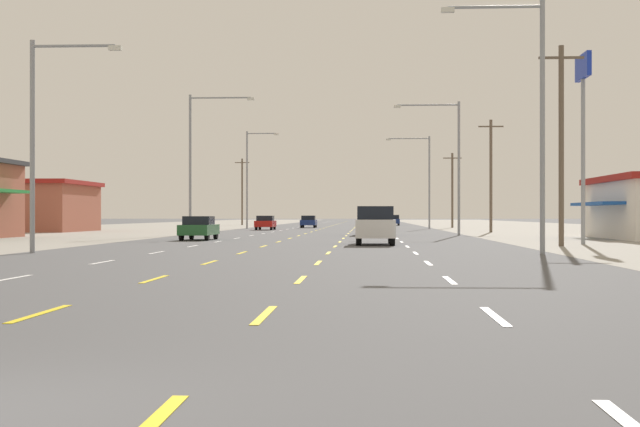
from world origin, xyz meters
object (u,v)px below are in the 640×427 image
Objects in this scene: streetlight_left_row_1 at (197,153)px; streetlight_right_row_1 at (452,157)px; sedan_far_left_midfar at (265,223)px; sedan_inner_right_farthest at (367,220)px; suv_inner_right_mid at (371,222)px; hatchback_far_right_distant_a at (393,220)px; sedan_far_left_near at (199,228)px; streetlight_left_row_2 at (250,173)px; sedan_inner_right_far at (369,223)px; streetlight_left_row_0 at (42,129)px; streetlight_right_row_2 at (425,175)px; pole_sign_right_row_1 at (583,99)px; sedan_inner_left_farther at (309,221)px; streetlight_right_row_0 at (532,108)px; suv_inner_right_distant_b at (369,218)px; suv_inner_right_nearest at (375,225)px.

streetlight_right_row_1 is at bearing 0.00° from streetlight_left_row_1.
sedan_far_left_midfar and sedan_inner_right_farthest have the same top height.
sedan_far_left_midfar is at bearing 113.81° from suv_inner_right_mid.
sedan_far_left_midfar is 41.88m from hatchback_far_right_distant_a.
sedan_far_left_midfar is at bearing 90.19° from sedan_far_left_near.
sedan_far_left_near is at bearing -100.43° from hatchback_far_right_distant_a.
sedan_far_left_midfar is (-10.69, 24.24, -0.27)m from suv_inner_right_mid.
streetlight_left_row_2 reaches higher than streetlight_right_row_1.
suv_inner_right_mid is 14.20m from streetlight_left_row_1.
suv_inner_right_mid is 59.71m from sedan_inner_right_farthest.
hatchback_far_right_distant_a reaches higher than sedan_inner_right_far.
streetlight_right_row_2 is (19.39, 64.55, 1.00)m from streetlight_left_row_0.
hatchback_far_right_distant_a is 63.64m from streetlight_right_row_1.
streetlight_right_row_1 reaches higher than pole_sign_right_row_1.
streetlight_left_row_2 is 1.06× the size of streetlight_right_row_2.
pole_sign_right_row_1 is 1.15× the size of streetlight_left_row_0.
pole_sign_right_row_1 is at bearing -84.87° from hatchback_far_right_distant_a.
suv_inner_right_mid is 0.45× the size of streetlight_left_row_2.
streetlight_right_row_1 reaches higher than streetlight_left_row_0.
sedan_inner_left_farther is at bearing 51.14° from streetlight_left_row_2.
hatchback_far_right_distant_a is at bearing 86.86° from suv_inner_right_mid.
pole_sign_right_row_1 reaches higher than sedan_far_left_midfar.
hatchback_far_right_distant_a reaches higher than sedan_far_left_midfar.
sedan_far_left_midfar is 0.52× the size of streetlight_left_row_0.
streetlight_right_row_0 is 67.46m from streetlight_left_row_2.
streetlight_right_row_2 is (19.47, 0.00, -0.18)m from streetlight_left_row_2.
suv_inner_right_distant_b is at bearing 82.72° from sedan_far_left_near.
suv_inner_right_distant_b is 39.25m from streetlight_left_row_2.
sedan_inner_right_far is 25.59m from streetlight_right_row_1.
sedan_inner_left_farther is at bearing 100.32° from suv_inner_right_mid.
streetlight_left_row_0 is at bearing -89.93° from streetlight_left_row_2.
streetlight_right_row_2 reaches higher than suv_inner_right_nearest.
suv_inner_right_distant_b is (-0.11, 69.10, 0.00)m from suv_inner_right_mid.
sedan_inner_right_far is 35.14m from sedan_inner_right_farthest.
sedan_inner_right_farthest is 9.40m from suv_inner_right_distant_b.
streetlight_left_row_2 is (-13.41, 32.53, 5.15)m from suv_inner_right_mid.
streetlight_right_row_0 is (2.69, -95.66, 4.95)m from hatchback_far_right_distant_a.
sedan_inner_left_farther is 25.88m from hatchback_far_right_distant_a.
suv_inner_right_nearest is 55.33m from streetlight_left_row_2.
streetlight_left_row_1 is (-16.70, -63.38, 5.45)m from hatchback_far_right_distant_a.
streetlight_left_row_2 reaches higher than suv_inner_right_distant_b.
streetlight_left_row_0 reaches higher than sedan_inner_right_far.
sedan_far_left_near is 48.60m from streetlight_right_row_2.
suv_inner_right_mid is at bearing -89.74° from sedan_inner_right_farthest.
streetlight_left_row_1 reaches higher than suv_inner_right_distant_b.
streetlight_right_row_0 is (-4.81, -12.09, -1.86)m from pole_sign_right_row_1.
sedan_inner_left_farther is 20.82m from sedan_inner_right_farthest.
suv_inner_right_nearest reaches higher than hatchback_far_right_distant_a.
streetlight_left_row_1 reaches higher than streetlight_right_row_1.
sedan_far_left_midfar is at bearing -103.28° from suv_inner_right_distant_b.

